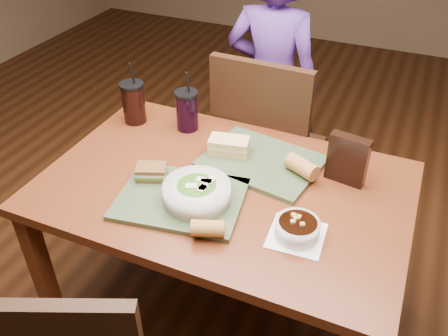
{
  "coord_description": "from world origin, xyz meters",
  "views": [
    {
      "loc": [
        0.53,
        -1.23,
        1.8
      ],
      "look_at": [
        0.0,
        0.0,
        0.82
      ],
      "focal_mm": 38.0,
      "sensor_mm": 36.0,
      "label": 1
    }
  ],
  "objects_px": {
    "tray_near": "(181,199)",
    "chip_bag": "(348,160)",
    "tray_far": "(262,162)",
    "baguette_far": "(302,167)",
    "salad_bowl": "(197,192)",
    "soup_bowl": "(297,229)",
    "cup_berry": "(187,110)",
    "chair_far": "(265,145)",
    "sandwich_far": "(229,146)",
    "diner": "(271,84)",
    "dining_table": "(224,203)",
    "sandwich_near": "(152,172)",
    "cup_cola": "(134,102)",
    "baguette_near": "(208,228)"
  },
  "relations": [
    {
      "from": "tray_near",
      "to": "chip_bag",
      "type": "xyz_separation_m",
      "value": [
        0.49,
        0.34,
        0.08
      ]
    },
    {
      "from": "baguette_near",
      "to": "dining_table",
      "type": "bearing_deg",
      "value": 103.31
    },
    {
      "from": "sandwich_far",
      "to": "tray_near",
      "type": "bearing_deg",
      "value": -98.27
    },
    {
      "from": "tray_near",
      "to": "salad_bowl",
      "type": "xyz_separation_m",
      "value": [
        0.06,
        0.0,
        0.05
      ]
    },
    {
      "from": "chair_far",
      "to": "sandwich_far",
      "type": "distance_m",
      "value": 0.45
    },
    {
      "from": "salad_bowl",
      "to": "baguette_near",
      "type": "xyz_separation_m",
      "value": [
        0.1,
        -0.13,
        -0.01
      ]
    },
    {
      "from": "tray_near",
      "to": "cup_cola",
      "type": "relative_size",
      "value": 1.52
    },
    {
      "from": "chair_far",
      "to": "tray_near",
      "type": "distance_m",
      "value": 0.73
    },
    {
      "from": "salad_bowl",
      "to": "baguette_far",
      "type": "relative_size",
      "value": 1.88
    },
    {
      "from": "sandwich_near",
      "to": "sandwich_far",
      "type": "relative_size",
      "value": 0.76
    },
    {
      "from": "soup_bowl",
      "to": "baguette_far",
      "type": "distance_m",
      "value": 0.31
    },
    {
      "from": "tray_far",
      "to": "salad_bowl",
      "type": "xyz_separation_m",
      "value": [
        -0.12,
        -0.31,
        0.05
      ]
    },
    {
      "from": "tray_far",
      "to": "baguette_far",
      "type": "distance_m",
      "value": 0.17
    },
    {
      "from": "dining_table",
      "to": "chair_far",
      "type": "bearing_deg",
      "value": 93.2
    },
    {
      "from": "dining_table",
      "to": "chip_bag",
      "type": "height_order",
      "value": "chip_bag"
    },
    {
      "from": "soup_bowl",
      "to": "baguette_far",
      "type": "bearing_deg",
      "value": 103.6
    },
    {
      "from": "sandwich_far",
      "to": "baguette_near",
      "type": "xyz_separation_m",
      "value": [
        0.12,
        -0.44,
        -0.0
      ]
    },
    {
      "from": "salad_bowl",
      "to": "chip_bag",
      "type": "bearing_deg",
      "value": 37.87
    },
    {
      "from": "cup_berry",
      "to": "tray_far",
      "type": "bearing_deg",
      "value": -17.7
    },
    {
      "from": "tray_near",
      "to": "sandwich_far",
      "type": "distance_m",
      "value": 0.32
    },
    {
      "from": "tray_far",
      "to": "baguette_far",
      "type": "xyz_separation_m",
      "value": [
        0.16,
        -0.03,
        0.04
      ]
    },
    {
      "from": "baguette_near",
      "to": "chip_bag",
      "type": "distance_m",
      "value": 0.57
    },
    {
      "from": "dining_table",
      "to": "baguette_far",
      "type": "height_order",
      "value": "baguette_far"
    },
    {
      "from": "tray_far",
      "to": "sandwich_far",
      "type": "xyz_separation_m",
      "value": [
        -0.13,
        -0.0,
        0.04
      ]
    },
    {
      "from": "soup_bowl",
      "to": "baguette_near",
      "type": "distance_m",
      "value": 0.28
    },
    {
      "from": "chip_bag",
      "to": "sandwich_near",
      "type": "bearing_deg",
      "value": -146.59
    },
    {
      "from": "soup_bowl",
      "to": "baguette_near",
      "type": "height_order",
      "value": "same"
    },
    {
      "from": "baguette_near",
      "to": "chair_far",
      "type": "bearing_deg",
      "value": 96.6
    },
    {
      "from": "tray_near",
      "to": "chip_bag",
      "type": "bearing_deg",
      "value": 34.57
    },
    {
      "from": "soup_bowl",
      "to": "chip_bag",
      "type": "relative_size",
      "value": 0.97
    },
    {
      "from": "diner",
      "to": "chip_bag",
      "type": "height_order",
      "value": "diner"
    },
    {
      "from": "tray_near",
      "to": "chip_bag",
      "type": "height_order",
      "value": "chip_bag"
    },
    {
      "from": "dining_table",
      "to": "sandwich_near",
      "type": "height_order",
      "value": "sandwich_near"
    },
    {
      "from": "dining_table",
      "to": "baguette_near",
      "type": "bearing_deg",
      "value": -76.69
    },
    {
      "from": "sandwich_far",
      "to": "salad_bowl",
      "type": "bearing_deg",
      "value": -87.23
    },
    {
      "from": "cup_cola",
      "to": "cup_berry",
      "type": "bearing_deg",
      "value": 8.78
    },
    {
      "from": "tray_far",
      "to": "salad_bowl",
      "type": "relative_size",
      "value": 1.85
    },
    {
      "from": "diner",
      "to": "chip_bag",
      "type": "distance_m",
      "value": 0.96
    },
    {
      "from": "sandwich_near",
      "to": "cup_berry",
      "type": "relative_size",
      "value": 0.48
    },
    {
      "from": "sandwich_near",
      "to": "baguette_near",
      "type": "relative_size",
      "value": 1.22
    },
    {
      "from": "dining_table",
      "to": "diner",
      "type": "bearing_deg",
      "value": 98.68
    },
    {
      "from": "sandwich_near",
      "to": "cup_berry",
      "type": "distance_m",
      "value": 0.39
    },
    {
      "from": "chair_far",
      "to": "sandwich_far",
      "type": "relative_size",
      "value": 6.26
    },
    {
      "from": "cup_cola",
      "to": "salad_bowl",
      "type": "bearing_deg",
      "value": -38.9
    },
    {
      "from": "salad_bowl",
      "to": "cup_berry",
      "type": "distance_m",
      "value": 0.5
    },
    {
      "from": "tray_near",
      "to": "sandwich_near",
      "type": "xyz_separation_m",
      "value": [
        -0.14,
        0.05,
        0.03
      ]
    },
    {
      "from": "dining_table",
      "to": "diner",
      "type": "xyz_separation_m",
      "value": [
        -0.15,
        0.97,
        0.02
      ]
    },
    {
      "from": "salad_bowl",
      "to": "dining_table",
      "type": "bearing_deg",
      "value": 75.23
    },
    {
      "from": "chair_far",
      "to": "cup_cola",
      "type": "bearing_deg",
      "value": -148.76
    },
    {
      "from": "salad_bowl",
      "to": "soup_bowl",
      "type": "distance_m",
      "value": 0.35
    }
  ]
}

